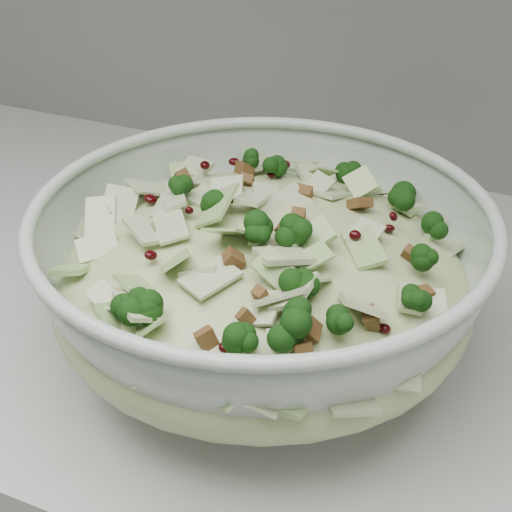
{
  "coord_description": "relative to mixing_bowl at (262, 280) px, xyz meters",
  "views": [
    {
      "loc": [
        -0.46,
        1.18,
        1.29
      ],
      "look_at": [
        -0.63,
        1.59,
        1.0
      ],
      "focal_mm": 50.0,
      "sensor_mm": 36.0,
      "label": 1
    }
  ],
  "objects": [
    {
      "name": "mixing_bowl",
      "position": [
        0.0,
        0.0,
        0.0
      ],
      "size": [
        0.37,
        0.37,
        0.14
      ],
      "rotation": [
        0.0,
        0.0,
        -0.06
      ],
      "color": "#ABBDAC",
      "rests_on": "counter"
    },
    {
      "name": "salad",
      "position": [
        0.0,
        0.0,
        0.02
      ],
      "size": [
        0.43,
        0.43,
        0.14
      ],
      "rotation": [
        0.0,
        0.0,
        -0.44
      ],
      "color": "#C3D591",
      "rests_on": "mixing_bowl"
    }
  ]
}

